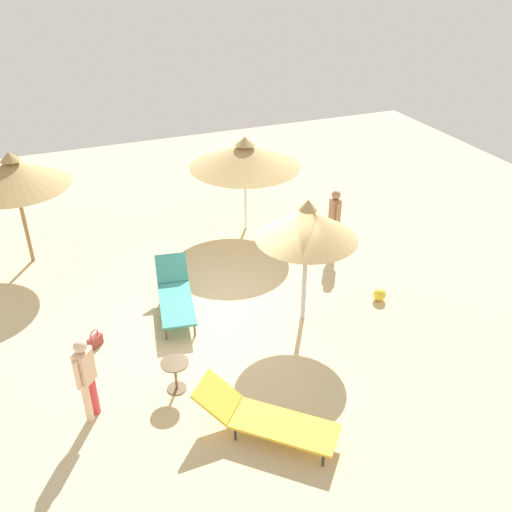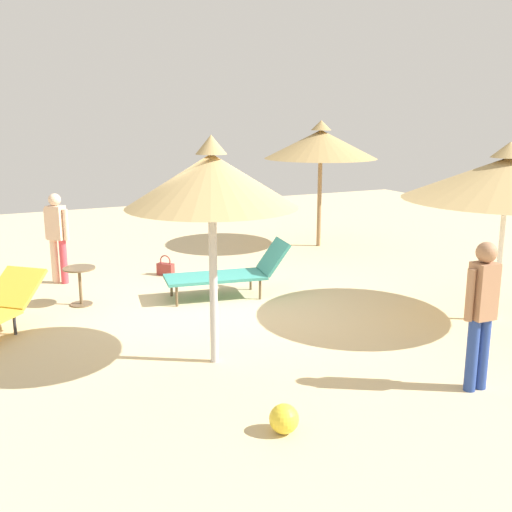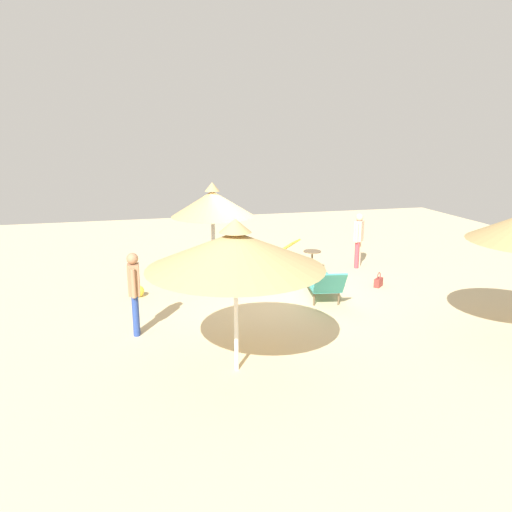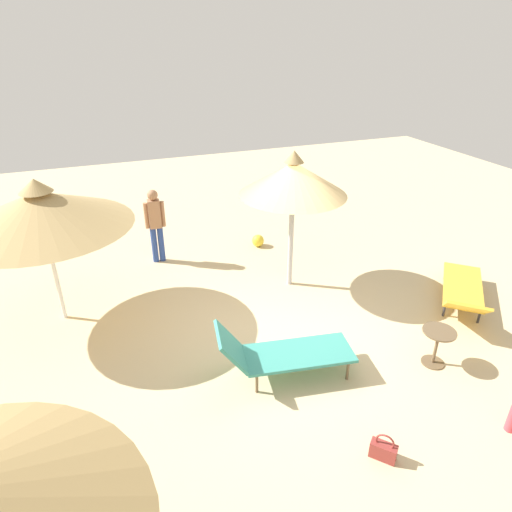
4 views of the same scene
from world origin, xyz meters
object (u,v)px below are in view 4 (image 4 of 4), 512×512
object	(u,v)px
lounge_chair_front	(281,352)
side_table_round	(437,342)
handbag	(383,450)
beach_ball	(258,241)
parasol_umbrella_near_right	(293,179)
parasol_umbrella_far_right	(40,209)
person_standing_far_left	(155,222)
lounge_chair_near_left	(464,292)

from	to	relation	value
lounge_chair_front	side_table_round	world-z (taller)	lounge_chair_front
handbag	beach_ball	world-z (taller)	handbag
parasol_umbrella_near_right	beach_ball	distance (m)	2.82
parasol_umbrella_far_right	parasol_umbrella_near_right	bearing A→B (deg)	85.22
person_standing_far_left	beach_ball	bearing A→B (deg)	87.82
parasol_umbrella_near_right	beach_ball	size ratio (longest dim) A/B	9.52
handbag	lounge_chair_front	bearing A→B (deg)	-162.07
parasol_umbrella_far_right	person_standing_far_left	distance (m)	2.82
person_standing_far_left	beach_ball	size ratio (longest dim) A/B	5.79
parasol_umbrella_far_right	lounge_chair_front	world-z (taller)	parasol_umbrella_far_right
person_standing_far_left	handbag	bearing A→B (deg)	14.80
lounge_chair_front	person_standing_far_left	world-z (taller)	person_standing_far_left
parasol_umbrella_far_right	lounge_chair_near_left	distance (m)	7.55
person_standing_far_left	side_table_round	bearing A→B (deg)	34.22
person_standing_far_left	parasol_umbrella_near_right	bearing A→B (deg)	49.72
lounge_chair_front	lounge_chair_near_left	size ratio (longest dim) A/B	0.96
lounge_chair_front	handbag	xyz separation A→B (m)	(1.80, 0.58, -0.30)
handbag	person_standing_far_left	bearing A→B (deg)	-165.20
lounge_chair_front	lounge_chair_near_left	bearing A→B (deg)	96.52
lounge_chair_near_left	beach_ball	distance (m)	4.66
parasol_umbrella_far_right	handbag	world-z (taller)	parasol_umbrella_far_right
lounge_chair_near_left	parasol_umbrella_far_right	bearing A→B (deg)	-108.61
parasol_umbrella_near_right	parasol_umbrella_far_right	distance (m)	4.35
lounge_chair_near_left	lounge_chair_front	bearing A→B (deg)	-83.48
beach_ball	handbag	bearing A→B (deg)	-6.77
lounge_chair_front	lounge_chair_near_left	xyz separation A→B (m)	(-0.45, 3.90, -0.07)
handbag	lounge_chair_near_left	bearing A→B (deg)	124.11
parasol_umbrella_near_right	handbag	xyz separation A→B (m)	(4.23, -0.69, -2.11)
lounge_chair_near_left	side_table_round	bearing A→B (deg)	-55.42
parasol_umbrella_near_right	lounge_chair_front	world-z (taller)	parasol_umbrella_near_right
handbag	side_table_round	size ratio (longest dim) A/B	0.63
lounge_chair_near_left	person_standing_far_left	bearing A→B (deg)	-128.58
parasol_umbrella_far_right	beach_ball	xyz separation A→B (m)	(-1.52, 4.37, -1.96)
parasol_umbrella_near_right	parasol_umbrella_far_right	size ratio (longest dim) A/B	0.95
parasol_umbrella_near_right	lounge_chair_front	distance (m)	3.28
lounge_chair_near_left	beach_ball	bearing A→B (deg)	-146.14
lounge_chair_front	side_table_round	bearing A→B (deg)	75.31
parasol_umbrella_far_right	person_standing_far_left	size ratio (longest dim) A/B	1.73
beach_ball	lounge_chair_front	bearing A→B (deg)	-16.88
lounge_chair_front	beach_ball	size ratio (longest dim) A/B	7.32
parasol_umbrella_near_right	lounge_chair_near_left	world-z (taller)	parasol_umbrella_near_right
parasol_umbrella_near_right	side_table_round	size ratio (longest dim) A/B	4.47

